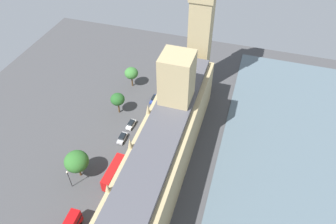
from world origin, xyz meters
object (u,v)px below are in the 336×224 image
at_px(car_silver_leading, 122,138).
at_px(pedestrian_opposite_hall, 154,117).
at_px(double_decker_bus_far_end, 114,172).
at_px(clock_tower, 202,10).
at_px(plane_tree_kerbside, 77,161).
at_px(plane_tree_midblock, 118,99).
at_px(parliament_building, 164,145).
at_px(car_blue_near_tower, 154,99).
at_px(pedestrian_under_trees, 147,136).
at_px(street_lamp_slot_10, 69,176).
at_px(plane_tree_corner, 131,73).
at_px(car_white_trailing, 131,124).

bearing_deg(car_silver_leading, pedestrian_opposite_hall, -119.78).
distance_m(double_decker_bus_far_end, pedestrian_opposite_hall, 26.04).
height_order(clock_tower, plane_tree_kerbside, clock_tower).
bearing_deg(double_decker_bus_far_end, plane_tree_midblock, 112.33).
relative_size(car_silver_leading, plane_tree_kerbside, 0.53).
bearing_deg(double_decker_bus_far_end, plane_tree_kerbside, -167.70).
height_order(parliament_building, car_blue_near_tower, parliament_building).
bearing_deg(pedestrian_opposite_hall, plane_tree_midblock, 96.91).
distance_m(pedestrian_opposite_hall, pedestrian_under_trees, 8.88).
height_order(parliament_building, plane_tree_kerbside, parliament_building).
relative_size(pedestrian_opposite_hall, street_lamp_slot_10, 0.23).
bearing_deg(car_silver_leading, clock_tower, -115.58).
xyz_separation_m(pedestrian_opposite_hall, plane_tree_corner, (13.82, -14.62, 5.04)).
bearing_deg(pedestrian_under_trees, plane_tree_midblock, -169.46).
xyz_separation_m(pedestrian_under_trees, plane_tree_midblock, (13.26, -8.49, 5.10)).
bearing_deg(pedestrian_under_trees, street_lamp_slot_10, -77.53).
height_order(car_blue_near_tower, pedestrian_under_trees, car_blue_near_tower).
bearing_deg(pedestrian_opposite_hall, car_blue_near_tower, 24.56).
height_order(pedestrian_opposite_hall, plane_tree_corner, plane_tree_corner).
relative_size(car_blue_near_tower, car_silver_leading, 1.02).
distance_m(car_blue_near_tower, plane_tree_corner, 13.25).
bearing_deg(car_silver_leading, plane_tree_corner, -75.43).
bearing_deg(car_blue_near_tower, plane_tree_corner, -26.24).
height_order(double_decker_bus_far_end, plane_tree_kerbside, plane_tree_kerbside).
bearing_deg(street_lamp_slot_10, plane_tree_corner, -89.02).
height_order(car_silver_leading, plane_tree_corner, plane_tree_corner).
bearing_deg(pedestrian_opposite_hall, clock_tower, -17.28).
relative_size(car_blue_near_tower, street_lamp_slot_10, 0.70).
bearing_deg(double_decker_bus_far_end, car_silver_leading, 106.11).
height_order(plane_tree_midblock, plane_tree_corner, plane_tree_corner).
bearing_deg(pedestrian_opposite_hall, street_lamp_slot_10, 162.95).
bearing_deg(double_decker_bus_far_end, car_blue_near_tower, 91.56).
distance_m(parliament_building, clock_tower, 45.00).
bearing_deg(car_silver_leading, car_white_trailing, -94.11).
distance_m(pedestrian_opposite_hall, plane_tree_kerbside, 30.91).
distance_m(plane_tree_midblock, plane_tree_corner, 15.04).
height_order(pedestrian_under_trees, plane_tree_midblock, plane_tree_midblock).
distance_m(plane_tree_midblock, plane_tree_kerbside, 27.32).
bearing_deg(car_white_trailing, plane_tree_kerbside, 77.35).
bearing_deg(car_silver_leading, parliament_building, 159.32).
height_order(parliament_building, plane_tree_midblock, parliament_building).
bearing_deg(pedestrian_opposite_hall, parliament_building, -146.99).
distance_m(pedestrian_opposite_hall, street_lamp_slot_10, 34.59).
height_order(pedestrian_under_trees, plane_tree_corner, plane_tree_corner).
height_order(parliament_building, pedestrian_under_trees, parliament_building).
xyz_separation_m(double_decker_bus_far_end, street_lamp_slot_10, (10.13, 5.98, 2.14)).
height_order(clock_tower, plane_tree_corner, clock_tower).
bearing_deg(parliament_building, plane_tree_midblock, -38.15).
xyz_separation_m(parliament_building, pedestrian_under_trees, (8.68, -8.75, -8.50)).
relative_size(car_blue_near_tower, pedestrian_under_trees, 3.22).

